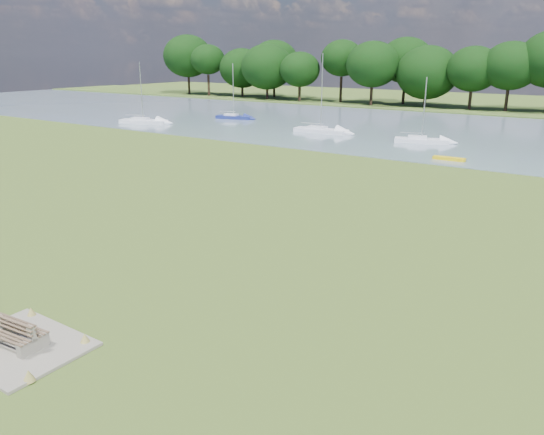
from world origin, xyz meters
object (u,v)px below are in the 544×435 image
Objects in this scene: sailboat_0 at (143,120)px; sailboat_3 at (320,129)px; kayak at (449,159)px; bench_pair at (17,334)px; sailboat_2 at (421,139)px; sailboat_5 at (233,116)px.

sailboat_3 is at bearing -6.17° from sailboat_0.
bench_pair is at bearing -94.32° from kayak.
sailboat_0 reaches higher than sailboat_2.
bench_pair is 46.39m from sailboat_2.
sailboat_0 is (-41.20, 2.73, 0.30)m from kayak.
sailboat_5 is at bearing 116.76° from bench_pair.
sailboat_3 reaches higher than kayak.
sailboat_0 is at bearing -137.17° from sailboat_5.
kayak is at bearing -29.25° from sailboat_3.
sailboat_5 is (-29.05, 5.53, 0.02)m from sailboat_2.
sailboat_0 reaches higher than sailboat_5.
kayak is at bearing 81.72° from bench_pair.
bench_pair is 0.25× the size of sailboat_5.
bench_pair reaches higher than kayak.
sailboat_3 is 1.18× the size of sailboat_5.
sailboat_3 reaches higher than sailboat_2.
sailboat_5 is (-16.73, 4.88, 0.01)m from sailboat_3.
sailboat_5 is at bearing 151.45° from sailboat_2.
sailboat_5 is at bearing 160.18° from sailboat_3.
bench_pair is 38.61m from kayak.
sailboat_5 is (6.96, 10.56, 0.00)m from sailboat_0.
sailboat_0 reaches higher than kayak.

